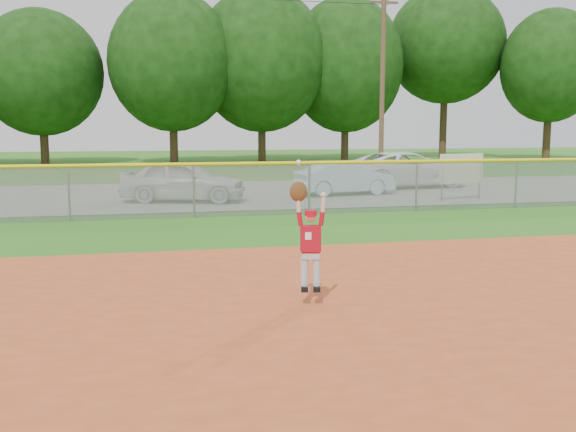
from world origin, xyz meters
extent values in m
plane|color=#276016|center=(0.00, 0.00, 0.00)|extent=(120.00, 120.00, 0.00)
cube|color=#A7411E|center=(0.00, -3.00, 0.02)|extent=(24.00, 16.00, 0.04)
cube|color=slate|center=(0.00, 16.00, 0.01)|extent=(44.00, 10.00, 0.03)
imported|color=silver|center=(-0.09, 13.72, 0.74)|extent=(4.44, 2.72, 1.41)
imported|color=#9CCFE8|center=(5.85, 14.66, 0.63)|extent=(3.82, 1.82, 1.21)
imported|color=white|center=(9.23, 16.93, 0.77)|extent=(5.64, 3.31, 1.47)
cylinder|color=gray|center=(8.44, 11.96, 0.61)|extent=(0.06, 0.06, 1.21)
cylinder|color=gray|center=(10.02, 12.32, 0.61)|extent=(0.06, 0.06, 1.21)
cube|color=#F9F2CC|center=(9.23, 12.14, 1.11)|extent=(1.79, 0.45, 1.01)
cube|color=gray|center=(0.00, 10.00, 0.75)|extent=(40.00, 0.03, 1.50)
cylinder|color=yellow|center=(0.00, 10.00, 1.50)|extent=(40.00, 0.10, 0.10)
cylinder|color=gray|center=(-3.33, 10.00, 0.75)|extent=(0.06, 0.06, 1.50)
cylinder|color=gray|center=(0.00, 10.00, 0.75)|extent=(0.06, 0.06, 1.50)
cylinder|color=gray|center=(3.33, 10.00, 0.75)|extent=(0.06, 0.06, 1.50)
cylinder|color=gray|center=(6.67, 10.00, 0.75)|extent=(0.06, 0.06, 1.50)
cylinder|color=gray|center=(10.00, 10.00, 0.75)|extent=(0.06, 0.06, 1.50)
cylinder|color=#4C3823|center=(10.00, 22.00, 4.50)|extent=(0.24, 0.24, 9.00)
cube|color=#4C3823|center=(10.00, 22.00, 8.40)|extent=(1.40, 0.10, 0.10)
cylinder|color=#422D1C|center=(-8.07, 38.17, 2.05)|extent=(0.56, 0.56, 4.11)
ellipsoid|color=#193F0F|center=(-8.07, 38.17, 6.07)|extent=(8.19, 8.19, 8.39)
cylinder|color=#422D1C|center=(0.53, 37.14, 2.32)|extent=(0.56, 0.56, 4.64)
ellipsoid|color=#193F0F|center=(0.53, 37.14, 6.86)|extent=(8.57, 8.57, 9.43)
cylinder|color=#422D1C|center=(6.92, 38.34, 2.44)|extent=(0.56, 0.56, 4.89)
ellipsoid|color=#193F0F|center=(6.92, 38.34, 7.22)|extent=(9.41, 9.41, 10.28)
cylinder|color=#422D1C|center=(13.43, 39.01, 2.39)|extent=(0.56, 0.56, 4.78)
ellipsoid|color=#193F0F|center=(13.43, 39.01, 7.06)|extent=(8.62, 8.62, 10.06)
cylinder|color=#422D1C|center=(21.93, 39.94, 2.99)|extent=(0.56, 0.56, 5.99)
ellipsoid|color=#193F0F|center=(21.93, 39.94, 8.85)|extent=(9.18, 9.18, 9.14)
cylinder|color=#422D1C|center=(28.03, 35.14, 2.35)|extent=(0.56, 0.56, 4.69)
ellipsoid|color=#193F0F|center=(28.03, 35.14, 6.94)|extent=(7.23, 7.23, 8.32)
cylinder|color=silver|center=(0.90, 0.64, 0.48)|extent=(0.12, 0.12, 0.48)
cylinder|color=silver|center=(1.07, 0.61, 0.48)|extent=(0.12, 0.12, 0.48)
cube|color=black|center=(0.89, 0.61, 0.27)|extent=(0.13, 0.21, 0.07)
cube|color=black|center=(1.06, 0.58, 0.27)|extent=(0.13, 0.21, 0.07)
cube|color=silver|center=(0.98, 0.62, 0.75)|extent=(0.27, 0.18, 0.10)
cube|color=maroon|center=(0.98, 0.62, 0.80)|extent=(0.28, 0.19, 0.04)
cube|color=#A70B1C|center=(0.98, 0.62, 0.99)|extent=(0.31, 0.21, 0.37)
cube|color=white|center=(0.93, 0.55, 1.04)|extent=(0.09, 0.02, 0.11)
sphere|color=beige|center=(0.98, 0.62, 1.30)|extent=(0.19, 0.19, 0.16)
cylinder|color=#B10A1A|center=(0.98, 0.62, 1.35)|extent=(0.20, 0.20, 0.08)
cube|color=#B10A1A|center=(0.97, 0.54, 1.31)|extent=(0.14, 0.12, 0.02)
cylinder|color=#A70B1C|center=(0.83, 0.65, 1.27)|extent=(0.10, 0.08, 0.20)
cylinder|color=beige|center=(0.81, 0.66, 1.47)|extent=(0.08, 0.07, 0.22)
ellipsoid|color=#4C2D14|center=(0.81, 0.66, 1.65)|extent=(0.27, 0.16, 0.29)
sphere|color=white|center=(0.81, 0.66, 2.06)|extent=(0.09, 0.09, 0.07)
cylinder|color=#A70B1C|center=(1.14, 0.60, 1.27)|extent=(0.10, 0.08, 0.20)
cylinder|color=beige|center=(1.15, 0.59, 1.47)|extent=(0.08, 0.07, 0.22)
sphere|color=beige|center=(1.15, 0.59, 1.60)|extent=(0.09, 0.09, 0.08)
camera|label=1|loc=(-1.22, -8.00, 2.56)|focal=40.00mm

